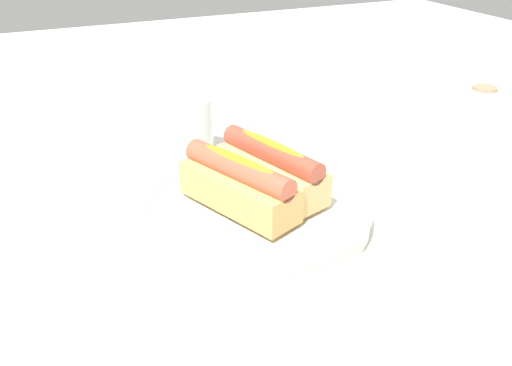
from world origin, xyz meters
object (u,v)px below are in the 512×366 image
(water_glass, at_px, (190,132))
(serving_bowl, at_px, (256,208))
(hotdog_front, at_px, (238,185))
(paper_towel_roll, at_px, (475,137))
(hotdog_back, at_px, (273,170))

(water_glass, bearing_deg, serving_bowl, 3.99)
(serving_bowl, xyz_separation_m, hotdog_front, (0.01, -0.03, 0.04))
(water_glass, xyz_separation_m, paper_towel_roll, (0.23, 0.32, 0.03))
(hotdog_front, xyz_separation_m, water_glass, (-0.22, 0.01, -0.02))
(paper_towel_roll, bearing_deg, hotdog_front, -92.61)
(hotdog_back, distance_m, paper_towel_roll, 0.28)
(hotdog_back, relative_size, water_glass, 1.76)
(paper_towel_roll, bearing_deg, serving_bowl, -94.59)
(serving_bowl, height_order, hotdog_back, hotdog_back)
(hotdog_front, bearing_deg, paper_towel_roll, 87.39)
(hotdog_front, height_order, water_glass, hotdog_front)
(hotdog_front, bearing_deg, water_glass, 176.94)
(serving_bowl, relative_size, paper_towel_roll, 2.04)
(serving_bowl, xyz_separation_m, water_glass, (-0.21, -0.01, 0.02))
(serving_bowl, relative_size, hotdog_back, 1.73)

